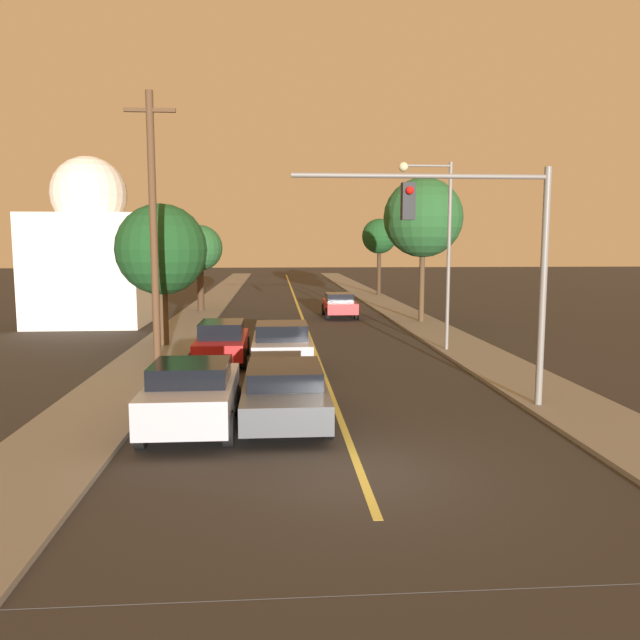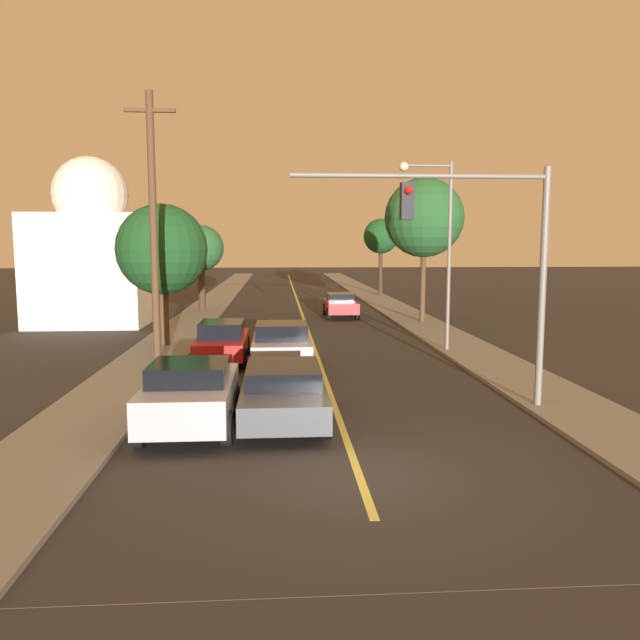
{
  "view_description": "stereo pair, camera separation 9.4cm",
  "coord_description": "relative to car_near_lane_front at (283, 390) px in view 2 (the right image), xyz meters",
  "views": [
    {
      "loc": [
        -1.56,
        -11.04,
        4.25
      ],
      "look_at": [
        0.0,
        10.41,
        1.6
      ],
      "focal_mm": 35.0,
      "sensor_mm": 36.0,
      "label": 1
    },
    {
      "loc": [
        -1.47,
        -11.05,
        4.25
      ],
      "look_at": [
        0.0,
        10.41,
        1.6
      ],
      "focal_mm": 35.0,
      "sensor_mm": 36.0,
      "label": 2
    }
  ],
  "objects": [
    {
      "name": "traffic_signal_mast",
      "position": [
        4.95,
        0.48,
        3.58
      ],
      "size": [
        6.45,
        0.42,
        6.01
      ],
      "color": "slate",
      "rests_on": "ground"
    },
    {
      "name": "tree_right_near",
      "position": [
        7.57,
        17.76,
        4.85
      ],
      "size": [
        4.16,
        4.16,
        7.55
      ],
      "color": "#4C3823",
      "rests_on": "ground"
    },
    {
      "name": "tree_left_near",
      "position": [
        -4.76,
        10.89,
        3.26
      ],
      "size": [
        3.67,
        3.67,
        5.72
      ],
      "color": "#4C3823",
      "rests_on": "ground"
    },
    {
      "name": "car_far_oncoming",
      "position": [
        3.51,
        20.84,
        0.01
      ],
      "size": [
        1.85,
        3.94,
        1.39
      ],
      "rotation": [
        0.0,
        0.0,
        3.14
      ],
      "color": "red",
      "rests_on": "ground"
    },
    {
      "name": "road_surface",
      "position": [
        1.35,
        32.26,
        -0.72
      ],
      "size": [
        9.61,
        80.0,
        0.01
      ],
      "color": "#2D2B28",
      "rests_on": "ground"
    },
    {
      "name": "tree_right_far",
      "position": [
        8.17,
        35.02,
        4.04
      ],
      "size": [
        2.79,
        2.79,
        6.1
      ],
      "color": "#3D2B1C",
      "rests_on": "ground"
    },
    {
      "name": "car_near_lane_front",
      "position": [
        0.0,
        0.0,
        0.0
      ],
      "size": [
        2.08,
        5.1,
        1.37
      ],
      "color": "#474C51",
      "rests_on": "ground"
    },
    {
      "name": "sidewalk_left",
      "position": [
        -4.71,
        32.26,
        -0.67
      ],
      "size": [
        2.5,
        80.0,
        0.12
      ],
      "color": "gray",
      "rests_on": "ground"
    },
    {
      "name": "sidewalk_right",
      "position": [
        7.4,
        32.26,
        -0.67
      ],
      "size": [
        2.5,
        80.0,
        0.12
      ],
      "color": "gray",
      "rests_on": "ground"
    },
    {
      "name": "car_outer_lane_front",
      "position": [
        -2.11,
        -0.76,
        0.11
      ],
      "size": [
        2.04,
        4.0,
        1.6
      ],
      "color": "#A5A8B2",
      "rests_on": "ground"
    },
    {
      "name": "domed_building_left",
      "position": [
        -9.82,
        18.95,
        3.05
      ],
      "size": [
        5.73,
        5.73,
        8.72
      ],
      "color": "silver",
      "rests_on": "ground"
    },
    {
      "name": "tree_left_far",
      "position": [
        -4.77,
        23.92,
        3.19
      ],
      "size": [
        2.78,
        2.78,
        5.25
      ],
      "color": "#3D2B1C",
      "rests_on": "ground"
    },
    {
      "name": "utility_pole_left",
      "position": [
        -4.06,
        5.62,
        3.98
      ],
      "size": [
        1.6,
        0.24,
        8.86
      ],
      "color": "#513823",
      "rests_on": "ground"
    },
    {
      "name": "streetlamp_right",
      "position": [
        6.01,
        8.98,
        4.02
      ],
      "size": [
        2.08,
        0.36,
        7.2
      ],
      "color": "slate",
      "rests_on": "ground"
    },
    {
      "name": "ground_plane",
      "position": [
        1.35,
        -3.74,
        -0.73
      ],
      "size": [
        200.0,
        200.0,
        0.0
      ],
      "primitive_type": "plane",
      "color": "#2D2B28"
    },
    {
      "name": "car_outer_lane_second",
      "position": [
        -2.11,
        7.5,
        0.04
      ],
      "size": [
        1.84,
        4.37,
        1.49
      ],
      "color": "red",
      "rests_on": "ground"
    },
    {
      "name": "car_near_lane_second",
      "position": [
        -0.0,
        5.59,
        0.13
      ],
      "size": [
        2.01,
        3.84,
        1.66
      ],
      "color": "#A5A8B2",
      "rests_on": "ground"
    }
  ]
}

